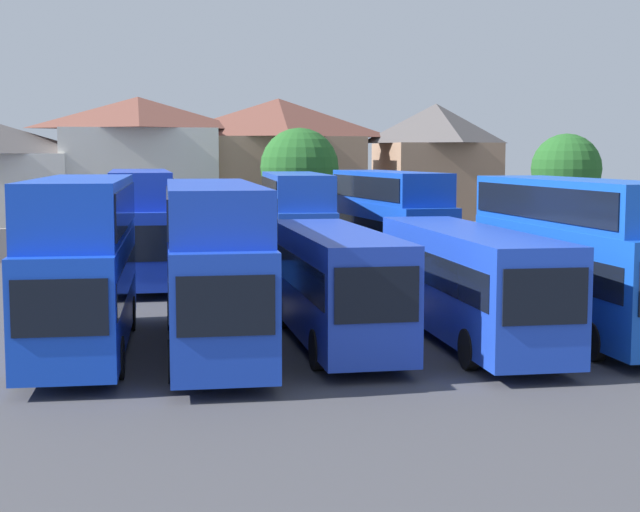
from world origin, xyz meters
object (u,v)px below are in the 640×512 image
(bus_9, at_px, (390,218))
(house_terrace_far_right, at_px, (435,169))
(bus_3, at_px, (335,280))
(bus_8, at_px, (296,220))
(bus_6, at_px, (140,220))
(tree_left_of_lot, at_px, (566,169))
(bus_2, at_px, (213,257))
(house_terrace_right, at_px, (279,168))
(bus_4, at_px, (467,278))
(house_terrace_left, at_px, (2,184))
(bus_5, at_px, (577,248))
(tree_behind_wall, at_px, (299,168))
(bus_1, at_px, (83,255))
(bus_7, at_px, (210,239))
(house_terrace_centre, at_px, (139,169))

(bus_9, relative_size, house_terrace_far_right, 1.17)
(bus_3, xyz_separation_m, bus_8, (1.42, 14.87, 0.77))
(bus_6, distance_m, tree_left_of_lot, 25.26)
(bus_2, distance_m, house_terrace_right, 36.71)
(bus_4, distance_m, house_terrace_far_right, 37.46)
(bus_2, relative_size, house_terrace_left, 1.38)
(bus_9, relative_size, house_terrace_right, 0.95)
(bus_5, relative_size, tree_behind_wall, 1.57)
(bus_3, bearing_deg, bus_1, -92.89)
(bus_1, distance_m, bus_4, 11.46)
(bus_3, distance_m, bus_5, 7.81)
(bus_8, bearing_deg, bus_3, -1.16)
(house_terrace_far_right, bearing_deg, bus_6, -134.84)
(house_terrace_right, bearing_deg, bus_7, -107.03)
(bus_4, height_order, bus_6, bus_6)
(bus_9, distance_m, house_terrace_far_right, 22.78)
(bus_4, distance_m, house_terrace_centre, 36.87)
(house_terrace_right, xyz_separation_m, tree_behind_wall, (-0.05, -8.22, 0.15))
(bus_1, distance_m, bus_6, 14.81)
(bus_9, bearing_deg, house_terrace_centre, -156.03)
(tree_left_of_lot, bearing_deg, bus_2, -133.62)
(bus_5, height_order, bus_9, bus_5)
(house_terrace_right, bearing_deg, bus_8, -96.71)
(bus_9, bearing_deg, tree_left_of_lot, 118.81)
(bus_5, height_order, bus_7, bus_5)
(bus_6, height_order, tree_behind_wall, tree_behind_wall)
(bus_1, xyz_separation_m, bus_2, (3.68, -0.64, -0.08))
(house_terrace_far_right, bearing_deg, house_terrace_centre, -179.30)
(bus_5, xyz_separation_m, tree_left_of_lot, (10.65, 22.98, 2.09))
(bus_6, bearing_deg, house_terrace_far_right, 135.45)
(house_terrace_centre, relative_size, house_terrace_right, 0.90)
(bus_1, xyz_separation_m, house_terrace_centre, (2.02, 34.85, 1.94))
(bus_4, relative_size, house_terrace_right, 1.07)
(house_terrace_centre, bearing_deg, bus_8, -71.80)
(house_terrace_centre, xyz_separation_m, house_terrace_far_right, (20.08, 0.25, -0.09))
(bus_9, distance_m, house_terrace_centre, 23.46)
(bus_1, xyz_separation_m, bus_7, (4.88, 14.63, -0.88))
(house_terrace_centre, bearing_deg, house_terrace_left, 179.67)
(bus_4, distance_m, tree_behind_wall, 27.87)
(bus_3, distance_m, house_terrace_far_right, 38.60)
(bus_1, distance_m, house_terrace_centre, 34.97)
(bus_5, height_order, house_terrace_far_right, house_terrace_far_right)
(tree_left_of_lot, bearing_deg, bus_5, -114.88)
(bus_7, bearing_deg, bus_2, -6.14)
(bus_6, height_order, tree_left_of_lot, tree_left_of_lot)
(bus_5, bearing_deg, house_terrace_far_right, 168.92)
(bus_3, xyz_separation_m, bus_7, (-2.45, 15.09, -0.02))
(house_terrace_right, bearing_deg, bus_4, -89.66)
(bus_5, distance_m, tree_behind_wall, 27.84)
(bus_2, relative_size, bus_9, 1.11)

